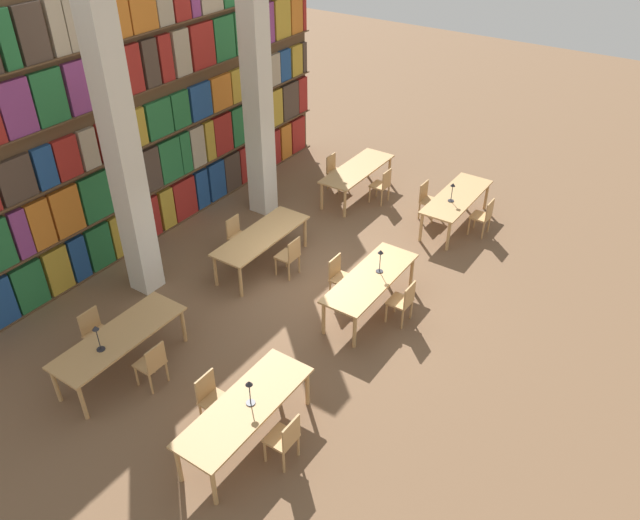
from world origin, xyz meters
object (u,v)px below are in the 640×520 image
at_px(desk_lamp_2, 452,189).
at_px(chair_6, 152,363).
at_px(reading_table_0, 246,409).
at_px(reading_table_3, 120,339).
at_px(desk_lamp_0, 249,389).
at_px(desk_lamp_3, 97,334).
at_px(chair_3, 340,276).
at_px(chair_11, 335,171).
at_px(reading_table_1, 371,280).
at_px(pillar_center, 257,90).
at_px(chair_2, 403,301).
at_px(chair_1, 212,398).
at_px(desk_lamp_1, 380,257).
at_px(reading_table_4, 261,238).
at_px(reading_table_5, 357,171).
at_px(chair_9, 238,235).
at_px(chair_8, 290,255).
at_px(chair_0, 285,438).
at_px(chair_5, 428,199).
at_px(chair_4, 483,216).
at_px(pillar_left, 122,150).
at_px(chair_10, 382,185).
at_px(reading_table_2, 457,199).
at_px(chair_7, 96,332).

bearing_deg(desk_lamp_2, chair_6, 164.93).
relative_size(reading_table_0, desk_lamp_2, 5.23).
bearing_deg(reading_table_3, desk_lamp_0, -88.50).
relative_size(desk_lamp_2, desk_lamp_3, 0.92).
height_order(chair_3, chair_11, same).
distance_m(reading_table_1, reading_table_3, 4.60).
height_order(pillar_center, desk_lamp_2, pillar_center).
bearing_deg(chair_2, chair_1, 160.94).
bearing_deg(chair_1, reading_table_0, 88.78).
xyz_separation_m(desk_lamp_1, reading_table_4, (-0.22, 2.69, -0.41)).
xyz_separation_m(pillar_center, reading_table_4, (-1.91, -1.49, -2.32)).
xyz_separation_m(chair_1, reading_table_5, (7.57, 1.99, 0.20)).
bearing_deg(chair_9, chair_8, 90.00).
bearing_deg(chair_1, desk_lamp_3, -78.45).
bearing_deg(chair_6, chair_0, -90.28).
bearing_deg(reading_table_1, pillar_center, 64.96).
relative_size(chair_5, desk_lamp_3, 1.79).
xyz_separation_m(chair_0, chair_11, (7.61, 4.08, 0.00)).
bearing_deg(chair_4, reading_table_3, 156.02).
relative_size(reading_table_0, reading_table_1, 1.00).
bearing_deg(desk_lamp_0, chair_3, 12.49).
height_order(chair_3, reading_table_3, chair_3).
relative_size(chair_4, reading_table_3, 0.38).
bearing_deg(reading_table_1, pillar_left, 114.57).
xyz_separation_m(reading_table_1, chair_10, (3.85, 1.91, -0.20)).
bearing_deg(chair_11, chair_6, 10.15).
distance_m(reading_table_0, chair_5, 7.62).
bearing_deg(chair_6, desk_lamp_1, -26.45).
relative_size(chair_0, chair_8, 1.00).
relative_size(desk_lamp_2, reading_table_3, 0.19).
relative_size(pillar_center, chair_8, 6.77).
bearing_deg(chair_4, pillar_center, 111.11).
relative_size(chair_1, desk_lamp_0, 1.98).
relative_size(reading_table_0, desk_lamp_0, 5.27).
bearing_deg(reading_table_0, chair_1, 88.78).
height_order(chair_0, chair_2, same).
xyz_separation_m(desk_lamp_0, reading_table_4, (3.72, 2.77, -0.38)).
bearing_deg(chair_9, reading_table_2, 138.34).
bearing_deg(chair_9, reading_table_1, 89.05).
relative_size(chair_5, chair_7, 1.00).
relative_size(reading_table_2, chair_5, 2.66).
distance_m(reading_table_0, chair_11, 8.34).
bearing_deg(chair_7, desk_lamp_3, 59.79).
xyz_separation_m(reading_table_3, chair_10, (7.62, -0.72, -0.20)).
xyz_separation_m(chair_1, chair_11, (7.61, 2.69, 0.00)).
bearing_deg(chair_10, desk_lamp_1, -151.55).
distance_m(chair_8, chair_9, 1.39).
height_order(pillar_center, desk_lamp_0, pillar_center).
relative_size(desk_lamp_2, chair_7, 0.51).
height_order(chair_6, chair_9, same).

